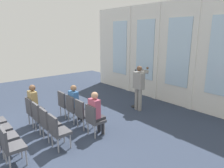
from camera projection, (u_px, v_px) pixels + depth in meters
The scene contains 17 objects.
ground_plane at pixel (14, 146), 5.47m from camera, with size 16.04×16.04×0.00m, color #2D384C.
rear_partition at pixel (162, 53), 8.77m from camera, with size 8.64×0.14×4.17m.
speaker at pixel (139, 85), 7.78m from camera, with size 0.50×0.69×1.74m.
mic_stand at pixel (135, 99), 8.27m from camera, with size 0.28×0.28×1.55m.
chair_r0_c0 at pixel (65, 102), 7.25m from camera, with size 0.46×0.44×0.94m.
chair_r0_c1 at pixel (73, 107), 6.80m from camera, with size 0.46×0.44×0.94m.
audience_r0_c1 at pixel (75, 101), 6.81m from camera, with size 0.36×0.39×1.28m.
chair_r0_c2 at pixel (83, 112), 6.36m from camera, with size 0.46×0.44×0.94m.
chair_r0_c3 at pixel (94, 118), 5.91m from camera, with size 0.46×0.44×0.94m.
audience_r0_c3 at pixel (96, 111), 5.91m from camera, with size 0.36×0.39×1.32m.
chair_r1_c0 at pixel (33, 110), 6.55m from camera, with size 0.46×0.44×0.94m.
audience_r1_c0 at pixel (35, 103), 6.55m from camera, with size 0.36×0.39×1.36m.
chair_r1_c1 at pixel (40, 116), 6.10m from camera, with size 0.46×0.44×0.94m.
chair_r1_c2 at pixel (48, 122), 5.66m from camera, with size 0.46×0.44×0.94m.
chair_r1_c3 at pixel (58, 130), 5.21m from camera, with size 0.46×0.44×0.94m.
chair_r2_c2 at pixel (4, 135), 4.96m from camera, with size 0.46×0.44×0.94m.
chair_r2_c3 at pixel (10, 145), 4.52m from camera, with size 0.46×0.44×0.94m.
Camera 1 is at (5.45, -1.13, 2.93)m, focal length 32.87 mm.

